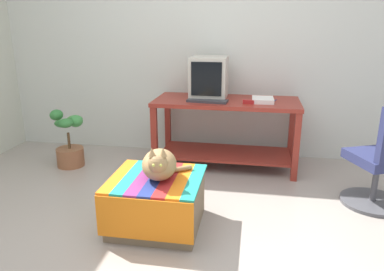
{
  "coord_description": "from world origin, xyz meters",
  "views": [
    {
      "loc": [
        0.56,
        -2.1,
        1.47
      ],
      "look_at": [
        0.05,
        0.85,
        0.55
      ],
      "focal_mm": 34.06,
      "sensor_mm": 36.0,
      "label": 1
    }
  ],
  "objects": [
    {
      "name": "desk",
      "position": [
        0.29,
        1.6,
        0.49
      ],
      "size": [
        1.49,
        0.67,
        0.72
      ],
      "rotation": [
        0.0,
        0.0,
        -0.01
      ],
      "color": "maroon",
      "rests_on": "ground_plane"
    },
    {
      "name": "back_wall",
      "position": [
        0.0,
        2.05,
        1.3
      ],
      "size": [
        8.0,
        0.1,
        2.6
      ],
      "primitive_type": "cube",
      "color": "silver",
      "rests_on": "ground_plane"
    },
    {
      "name": "ottoman_with_blanket",
      "position": [
        -0.11,
        0.27,
        0.2
      ],
      "size": [
        0.67,
        0.65,
        0.39
      ],
      "color": "#7A664C",
      "rests_on": "ground_plane"
    },
    {
      "name": "stapler",
      "position": [
        0.51,
        1.44,
        0.74
      ],
      "size": [
        0.11,
        0.05,
        0.04
      ],
      "primitive_type": "cube",
      "rotation": [
        0.0,
        0.0,
        1.47
      ],
      "color": "#A31E1E",
      "rests_on": "desk"
    },
    {
      "name": "keyboard",
      "position": [
        0.11,
        1.46,
        0.73
      ],
      "size": [
        0.41,
        0.19,
        0.02
      ],
      "primitive_type": "cube",
      "rotation": [
        0.0,
        0.0,
        -0.11
      ],
      "color": "#333338",
      "rests_on": "desk"
    },
    {
      "name": "ground_plane",
      "position": [
        0.0,
        0.0,
        0.0
      ],
      "size": [
        14.0,
        14.0,
        0.0
      ],
      "primitive_type": "plane",
      "color": "#9E9389"
    },
    {
      "name": "potted_plant",
      "position": [
        -1.35,
        1.3,
        0.26
      ],
      "size": [
        0.37,
        0.39,
        0.63
      ],
      "color": "brown",
      "rests_on": "ground_plane"
    },
    {
      "name": "book",
      "position": [
        0.65,
        1.55,
        0.74
      ],
      "size": [
        0.22,
        0.25,
        0.04
      ],
      "primitive_type": "cube",
      "rotation": [
        0.0,
        0.0,
        0.02
      ],
      "color": "white",
      "rests_on": "desk"
    },
    {
      "name": "cat",
      "position": [
        -0.08,
        0.26,
        0.51
      ],
      "size": [
        0.36,
        0.41,
        0.28
      ],
      "rotation": [
        0.0,
        0.0,
        0.18
      ],
      "color": "#9E7A4C",
      "rests_on": "ottoman_with_blanket"
    },
    {
      "name": "office_chair",
      "position": [
        1.63,
        0.88,
        0.39
      ],
      "size": [
        0.55,
        0.55,
        0.89
      ],
      "rotation": [
        0.0,
        0.0,
        3.54
      ],
      "color": "#4C4C51",
      "rests_on": "ground_plane"
    },
    {
      "name": "tv_monitor",
      "position": [
        0.09,
        1.68,
        0.93
      ],
      "size": [
        0.38,
        0.42,
        0.43
      ],
      "rotation": [
        0.0,
        0.0,
        -0.01
      ],
      "color": "#BCB7A8",
      "rests_on": "desk"
    },
    {
      "name": "pen",
      "position": [
        0.77,
        1.61,
        0.72
      ],
      "size": [
        0.05,
        0.14,
        0.01
      ],
      "primitive_type": "cylinder",
      "rotation": [
        0.0,
        1.57,
        1.27
      ],
      "color": "#2351B2",
      "rests_on": "desk"
    }
  ]
}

